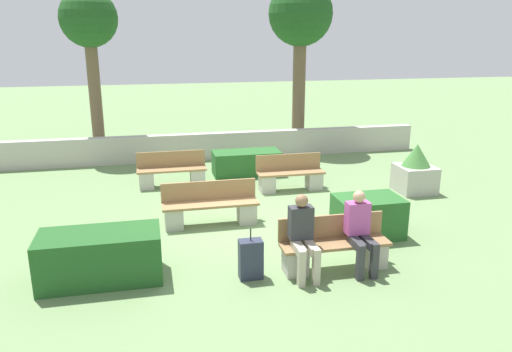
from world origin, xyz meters
TOP-DOWN VIEW (x-y plane):
  - ground_plane at (0.00, 0.00)m, footprint 60.00×60.00m
  - perimeter_wall at (0.00, 5.72)m, footprint 13.46×0.30m
  - bench_front at (1.06, -2.17)m, footprint 1.83×0.49m
  - bench_left_side at (-1.31, 3.11)m, footprint 1.75×0.49m
  - bench_right_side at (-0.69, 0.25)m, footprint 1.95×0.48m
  - bench_back at (1.57, 2.16)m, footprint 1.68×0.49m
  - person_seated_man at (0.46, -2.31)m, footprint 0.38×0.63m
  - person_seated_woman at (1.43, -2.31)m, footprint 0.38×0.63m
  - hedge_block_near_left at (2.20, -0.97)m, footprint 1.25×0.87m
  - hedge_block_near_right at (-2.70, -1.76)m, footprint 1.88×0.90m
  - hedge_block_mid_left at (0.77, 3.78)m, footprint 1.84×0.85m
  - planter_corner_left at (4.51, 1.35)m, footprint 0.87×0.87m
  - suitcase at (-0.37, -2.21)m, footprint 0.38×0.24m
  - tree_leftmost at (-3.36, 6.81)m, footprint 1.71×1.71m
  - tree_center_left at (3.17, 6.77)m, footprint 2.07×2.07m

SIDE VIEW (x-z plane):
  - ground_plane at x=0.00m, z-range 0.00..0.00m
  - suitcase at x=-0.37m, z-range -0.10..0.75m
  - hedge_block_mid_left at x=0.77m, z-range 0.00..0.66m
  - bench_back at x=1.57m, z-range -0.11..0.77m
  - bench_left_side at x=-1.31m, z-range -0.10..0.77m
  - bench_front at x=1.06m, z-range -0.10..0.77m
  - bench_right_side at x=-0.69m, z-range -0.09..0.78m
  - hedge_block_near_left at x=2.20m, z-range 0.00..0.77m
  - hedge_block_near_right at x=-2.70m, z-range 0.00..0.80m
  - perimeter_wall at x=0.00m, z-range 0.00..0.82m
  - planter_corner_left at x=4.51m, z-range -0.06..1.14m
  - person_seated_woman at x=1.43m, z-range 0.07..1.41m
  - person_seated_man at x=0.46m, z-range 0.07..1.42m
  - tree_leftmost at x=-3.36m, z-range 1.46..6.52m
  - tree_center_left at x=3.17m, z-range 1.50..6.92m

